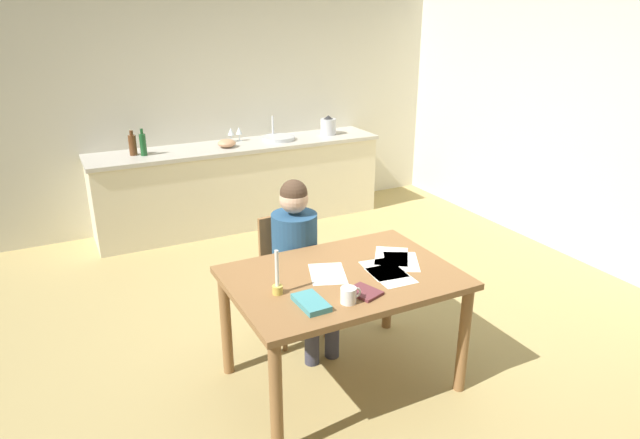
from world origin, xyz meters
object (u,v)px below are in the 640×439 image
Objects in this scene: chair_at_table at (290,269)px; stovetop_kettle at (328,126)px; person_seated at (299,254)px; candlestick at (277,282)px; dining_table at (343,290)px; wine_glass_by_kettle at (231,132)px; sink_unit at (278,138)px; wine_glass_near_sink at (239,131)px; book_magazine at (364,292)px; bottle_oil at (133,145)px; bottle_vinegar at (143,144)px; mixing_bowl at (227,143)px; coffee_mug at (349,295)px; book_cookery at (311,303)px.

stovetop_kettle is at bearing 56.54° from chair_at_table.
candlestick is (-0.42, -0.62, 0.16)m from person_seated.
dining_table is 3.19m from wine_glass_by_kettle.
sink_unit reaches higher than wine_glass_near_sink.
dining_table is at bearing -116.15° from stovetop_kettle.
book_magazine is 3.37m from bottle_oil.
book_magazine is 0.82× the size of stovetop_kettle.
book_magazine is 3.45m from wine_glass_near_sink.
bottle_vinegar is (-1.46, -0.04, 0.09)m from sink_unit.
person_seated is 2.39m from mixing_bowl.
coffee_mug is 0.66× the size of mixing_bowl.
person_seated reaches higher than dining_table.
person_seated is 4.47× the size of candlestick.
stovetop_kettle reaches higher than wine_glass_near_sink.
bottle_vinegar reaches higher than bottle_oil.
book_magazine is at bearing -88.46° from chair_at_table.
mixing_bowl is (0.37, 3.24, 0.13)m from coffee_mug.
wine_glass_near_sink is at bearing 160.11° from sink_unit.
mixing_bowl is at bearing 83.70° from person_seated.
bottle_oil is 1.13× the size of stovetop_kettle.
dining_table is at bearing -96.49° from wine_glass_by_kettle.
chair_at_table is at bearing -101.28° from wine_glass_near_sink.
chair_at_table is 0.93m from candlestick.
wine_glass_near_sink is (-1.02, 0.15, 0.01)m from stovetop_kettle.
person_seated is 7.76× the size of wine_glass_by_kettle.
book_cookery is 1.25× the size of mixing_bowl.
mixing_bowl is at bearing -119.15° from wine_glass_by_kettle.
dining_table is 1.55× the size of chair_at_table.
mixing_bowl is 1.24m from stovetop_kettle.
book_cookery is at bearing -143.55° from dining_table.
person_seated is 2.63m from wine_glass_by_kettle.
dining_table is 0.37m from coffee_mug.
wine_glass_near_sink is at bearing 171.66° from stovetop_kettle.
book_magazine is (0.44, -0.22, -0.07)m from candlestick.
stovetop_kettle reaches higher than dining_table.
dining_table is at bearing 35.04° from book_cookery.
person_seated is 0.88m from book_cookery.
bottle_oil is at bearing -173.19° from wine_glass_by_kettle.
wine_glass_by_kettle reaches higher than coffee_mug.
bottle_oil is (-0.70, 3.03, 0.34)m from dining_table.
dining_table is 5.79× the size of book_cookery.
book_cookery is (-0.33, -0.25, 0.12)m from dining_table.
wine_glass_by_kettle is (0.39, 2.43, 0.51)m from chair_at_table.
mixing_bowl is at bearing 66.70° from book_magazine.
sink_unit is at bearing 68.77° from chair_at_table.
bottle_vinegar is (-0.60, 3.23, 0.24)m from book_magazine.
book_magazine reaches higher than dining_table.
wine_glass_near_sink is (0.59, 3.47, 0.20)m from coffee_mug.
chair_at_table is at bearing 72.58° from book_magazine.
person_seated is 3.32× the size of sink_unit.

